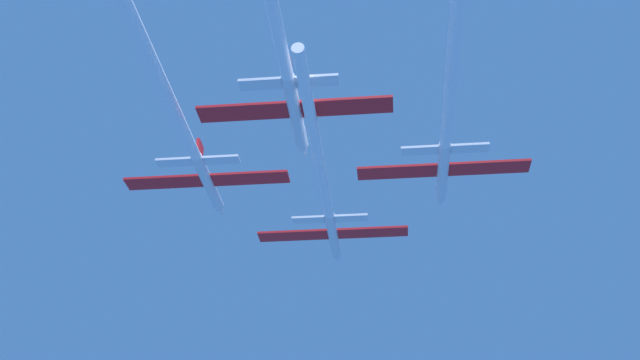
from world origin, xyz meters
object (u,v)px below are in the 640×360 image
object	(u,v)px
jet_slot	(277,29)
jet_left_wing	(181,123)
jet_right_wing	(449,104)
jet_lead	(326,196)

from	to	relation	value
jet_slot	jet_left_wing	bearing A→B (deg)	130.22
jet_left_wing	jet_right_wing	size ratio (longest dim) A/B	0.97
jet_lead	jet_left_wing	distance (m)	18.05
jet_lead	jet_left_wing	xyz separation A→B (m)	(-12.43, -13.01, 1.37)
jet_lead	jet_right_wing	bearing A→B (deg)	-49.40
jet_lead	jet_slot	distance (m)	26.11
jet_lead	jet_right_wing	distance (m)	18.90
jet_lead	jet_slot	xyz separation A→B (m)	(-1.39, -26.07, 0.56)
jet_right_wing	jet_slot	world-z (taller)	jet_right_wing
jet_slot	jet_right_wing	bearing A→B (deg)	40.63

